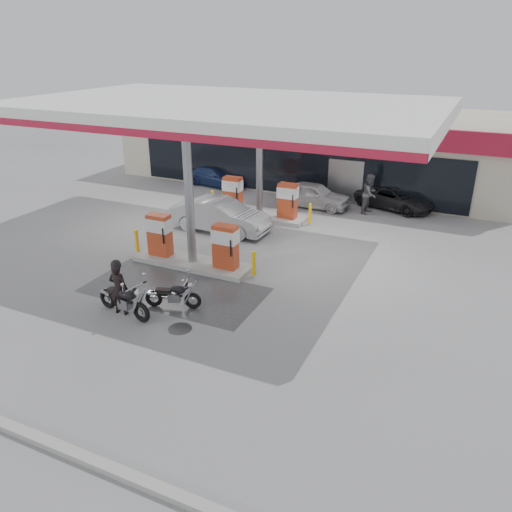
% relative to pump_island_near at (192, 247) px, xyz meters
% --- Properties ---
extents(ground, '(90.00, 90.00, 0.00)m').
position_rel_pump_island_near_xyz_m(ground, '(0.00, -2.00, -0.71)').
color(ground, gray).
rests_on(ground, ground).
extents(wet_patch, '(6.00, 3.00, 0.00)m').
position_rel_pump_island_near_xyz_m(wet_patch, '(0.50, -2.00, -0.71)').
color(wet_patch, '#4C4C4F').
rests_on(wet_patch, ground).
extents(drain_cover, '(0.70, 0.70, 0.01)m').
position_rel_pump_island_near_xyz_m(drain_cover, '(2.00, -4.00, -0.71)').
color(drain_cover, '#38383A').
rests_on(drain_cover, ground).
extents(store_building, '(22.00, 8.22, 4.00)m').
position_rel_pump_island_near_xyz_m(store_building, '(0.01, 13.94, 1.30)').
color(store_building, beige).
rests_on(store_building, ground).
extents(canopy, '(16.00, 10.02, 5.51)m').
position_rel_pump_island_near_xyz_m(canopy, '(0.00, 3.00, 4.56)').
color(canopy, silver).
rests_on(canopy, ground).
extents(pump_island_near, '(5.14, 1.30, 1.78)m').
position_rel_pump_island_near_xyz_m(pump_island_near, '(0.00, 0.00, 0.00)').
color(pump_island_near, '#9E9E99').
rests_on(pump_island_near, ground).
extents(pump_island_far, '(5.14, 1.30, 1.78)m').
position_rel_pump_island_near_xyz_m(pump_island_far, '(0.00, 6.00, 0.00)').
color(pump_island_far, '#9E9E99').
rests_on(pump_island_far, ground).
extents(main_motorcycle, '(2.13, 0.86, 1.10)m').
position_rel_pump_island_near_xyz_m(main_motorcycle, '(0.07, -4.00, -0.22)').
color(main_motorcycle, black).
rests_on(main_motorcycle, ground).
extents(biker_main, '(0.65, 0.46, 1.68)m').
position_rel_pump_island_near_xyz_m(biker_main, '(-0.13, -3.97, 0.13)').
color(biker_main, black).
rests_on(biker_main, ground).
extents(parked_motorcycle, '(1.74, 0.81, 0.92)m').
position_rel_pump_island_near_xyz_m(parked_motorcycle, '(1.16, -2.98, -0.30)').
color(parked_motorcycle, black).
rests_on(parked_motorcycle, ground).
extents(sedan_white, '(3.71, 1.63, 1.24)m').
position_rel_pump_island_near_xyz_m(sedan_white, '(1.80, 8.55, -0.09)').
color(sedan_white, silver).
rests_on(sedan_white, ground).
extents(attendant, '(0.91, 1.07, 1.91)m').
position_rel_pump_island_near_xyz_m(attendant, '(4.53, 8.80, 0.24)').
color(attendant, '#56575B').
rests_on(attendant, ground).
extents(hatchback_silver, '(4.39, 1.61, 1.44)m').
position_rel_pump_island_near_xyz_m(hatchback_silver, '(-0.76, 3.60, 0.01)').
color(hatchback_silver, '#A1A4A8').
rests_on(hatchback_silver, ground).
extents(parked_car_left, '(3.96, 2.16, 1.09)m').
position_rel_pump_island_near_xyz_m(parked_car_left, '(-4.50, 10.00, -0.17)').
color(parked_car_left, '#17244D').
rests_on(parked_car_left, ground).
extents(parked_car_right, '(4.24, 2.91, 1.08)m').
position_rel_pump_island_near_xyz_m(parked_car_right, '(5.52, 10.00, -0.17)').
color(parked_car_right, black).
rests_on(parked_car_right, ground).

